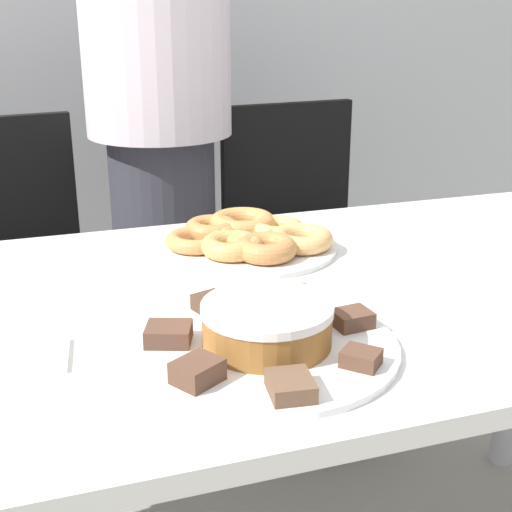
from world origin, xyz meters
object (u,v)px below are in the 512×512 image
Objects in this scene: person_standing at (159,117)px; napkin at (23,358)px; plate_cake at (267,347)px; plate_donuts at (248,247)px; office_chair_left at (18,314)px; office_chair_right at (307,277)px; frosted_cake at (267,324)px.

person_standing reaches higher than napkin.
plate_cake and plate_donuts have the same top height.
office_chair_left is at bearing 91.63° from napkin.
plate_donuts is 0.52m from napkin.
office_chair_left is at bearing 128.76° from plate_donuts.
plate_cake is at bearing -78.09° from office_chair_left.
frosted_cake is at bearing -119.99° from office_chair_right.
frosted_cake is (-0.06, -1.03, -0.12)m from person_standing.
office_chair_left is at bearing 175.66° from office_chair_right.
person_standing is 1.87× the size of office_chair_left.
plate_donuts is (-0.35, -0.54, 0.31)m from office_chair_right.
plate_cake is at bearing 180.00° from frosted_cake.
person_standing is at bearing 86.43° from frosted_cake.
office_chair_right is 1.09m from plate_cake.
person_standing reaches higher than office_chair_left.
frosted_cake is (-0.45, -0.94, 0.34)m from office_chair_right.
person_standing is 13.34× the size of napkin.
frosted_cake reaches higher than plate_donuts.
office_chair_right reaches higher than plate_donuts.
plate_donuts is (0.04, -0.63, -0.15)m from person_standing.
frosted_cake reaches higher than napkin.
office_chair_right is at bearing -13.15° from person_standing.
napkin is (-0.41, -0.32, -0.00)m from plate_donuts.
office_chair_left is at bearing -167.20° from person_standing.
office_chair_right is 5.18× the size of frosted_cake.
office_chair_right is 0.72m from plate_donuts.
person_standing is 0.61m from office_chair_left.
frosted_cake is at bearing -78.09° from office_chair_left.
office_chair_right is 2.57× the size of plate_cake.
napkin is at bearing 166.75° from plate_cake.
office_chair_left is 2.73× the size of plate_donuts.
person_standing reaches higher than plate_donuts.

